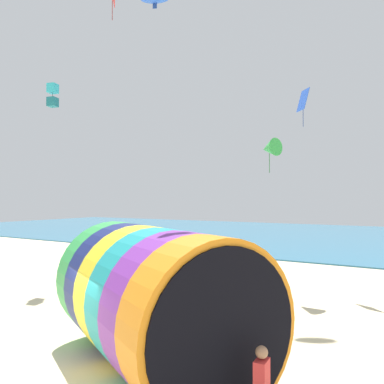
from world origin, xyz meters
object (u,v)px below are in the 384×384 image
(kite_cyan_box, at_px, (53,95))
(kite_blue_diamond, at_px, (303,100))
(kite_green_delta, at_px, (269,148))
(giant_inflatable_tube, at_px, (154,297))

(kite_cyan_box, height_order, kite_blue_diamond, kite_cyan_box)
(kite_green_delta, xyz_separation_m, kite_blue_diamond, (1.06, 2.44, 2.82))
(kite_green_delta, bearing_deg, giant_inflatable_tube, -88.63)
(kite_blue_diamond, bearing_deg, kite_cyan_box, -154.46)
(kite_cyan_box, distance_m, kite_blue_diamond, 14.15)
(giant_inflatable_tube, xyz_separation_m, kite_blue_diamond, (0.83, 12.39, 7.96))
(kite_blue_diamond, bearing_deg, kite_green_delta, -113.54)
(giant_inflatable_tube, xyz_separation_m, kite_green_delta, (-0.24, 9.95, 5.14))
(giant_inflatable_tube, bearing_deg, kite_blue_diamond, 86.19)
(giant_inflatable_tube, bearing_deg, kite_cyan_box, 152.16)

